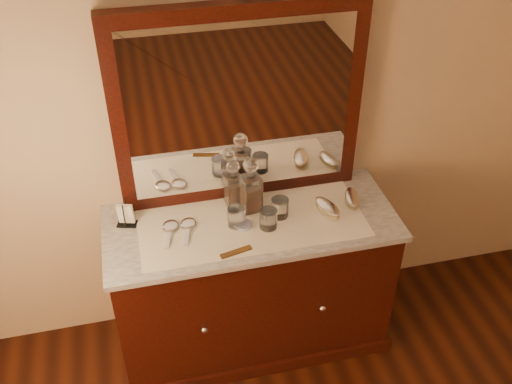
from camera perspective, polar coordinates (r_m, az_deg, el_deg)
dresser_cabinet at (r=3.16m, az=-0.42°, el=-8.97°), size 1.40×0.55×0.82m
dresser_plinth at (r=3.43m, az=-0.40°, el=-13.27°), size 1.46×0.59×0.08m
knob_left at (r=2.91m, az=-5.05°, el=-13.29°), size 0.04×0.04×0.04m
knob_right at (r=3.00m, az=6.52°, el=-11.23°), size 0.04×0.04×0.04m
marble_top at (r=2.87m, az=-0.46°, el=-3.06°), size 1.44×0.59×0.03m
mirror_frame at (r=2.77m, az=-1.66°, el=8.32°), size 1.20×0.08×1.00m
mirror_glass at (r=2.75m, az=-1.51°, el=7.99°), size 1.06×0.01×0.86m
lace_runner at (r=2.84m, az=-0.37°, el=-3.05°), size 1.10×0.45×0.00m
pin_dish at (r=2.82m, az=-1.23°, el=-3.21°), size 0.11×0.11×0.01m
comb at (r=2.68m, az=-1.96°, el=-5.88°), size 0.15×0.06×0.01m
napkin_rack at (r=2.87m, az=-12.62°, el=-2.23°), size 0.11×0.08×0.14m
decanter_left at (r=2.90m, az=-2.23°, el=0.44°), size 0.09×0.09×0.26m
decanter_right at (r=2.86m, az=-0.50°, el=0.19°), size 0.11×0.11×0.30m
brush_near at (r=2.91m, az=7.01°, el=-1.58°), size 0.13×0.19×0.05m
brush_far at (r=3.00m, az=9.39°, el=-0.62°), size 0.11×0.17×0.04m
hand_mirror_outer at (r=2.82m, az=-8.41°, el=-3.57°), size 0.10×0.21×0.02m
hand_mirror_inner at (r=2.83m, az=-6.67°, el=-3.32°), size 0.10×0.20×0.02m
tumblers at (r=2.81m, az=0.55°, el=-2.20°), size 0.31×0.16×0.10m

